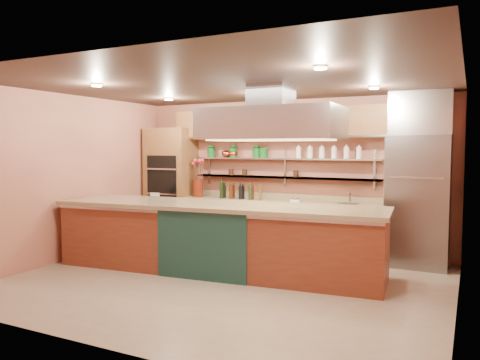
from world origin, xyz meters
The scene contains 21 objects.
floor centered at (0.00, 0.00, -0.01)m, with size 6.00×5.00×0.02m, color gray.
ceiling centered at (0.00, 0.00, 2.80)m, with size 6.00×5.00×0.02m, color black.
wall_back centered at (0.00, 2.50, 1.40)m, with size 6.00×0.04×2.80m, color #A7644F.
wall_front centered at (0.00, -2.50, 1.40)m, with size 6.00×0.04×2.80m, color #A7644F.
wall_left centered at (-3.00, 0.00, 1.40)m, with size 0.04×5.00×2.80m, color #A7644F.
wall_right centered at (3.00, 0.00, 1.40)m, with size 0.04×5.00×2.80m, color #A7644F.
oven_stack centered at (-2.45, 2.18, 1.15)m, with size 0.95×0.64×2.30m, color brown.
refrigerator centered at (2.35, 2.14, 1.05)m, with size 0.95×0.72×2.10m, color slate.
back_counter centered at (-0.05, 2.20, 0.47)m, with size 3.84×0.64×0.93m, color tan.
wall_shelf_lower centered at (-0.05, 2.37, 1.35)m, with size 3.60×0.26×0.03m, color #A9ACB0.
wall_shelf_upper centered at (-0.05, 2.37, 1.70)m, with size 3.60×0.26×0.03m, color #A9ACB0.
upper_cabinets centered at (0.00, 2.32, 2.35)m, with size 4.60×0.36×0.55m, color brown.
range_hood centered at (0.52, 0.42, 2.25)m, with size 2.00×1.00×0.45m, color #A9ACB0.
ceiling_downlights centered at (0.00, 0.20, 2.77)m, with size 4.00×2.80×0.02m, color #FFE5A5.
island centered at (-0.38, 0.42, 0.53)m, with size 5.04×1.09×1.05m, color brown.
flower_vase centered at (-1.78, 2.15, 1.10)m, with size 0.20×0.20×0.35m, color #5A1A0D.
oil_bottle_cluster centered at (-0.81, 2.15, 1.08)m, with size 0.94×0.27×0.30m, color black.
kitchen_scale centered at (0.28, 2.15, 0.98)m, with size 0.16×0.12×0.09m, color white.
bar_faucet centered at (1.24, 2.25, 1.04)m, with size 0.03×0.03×0.23m, color white.
copper_kettle centered at (-1.26, 2.37, 1.79)m, with size 0.18×0.18×0.14m, color #B6492A.
green_canister centered at (-0.45, 2.37, 1.81)m, with size 0.15×0.15×0.18m, color #114F1A.
Camera 1 is at (3.11, -5.80, 1.91)m, focal length 35.00 mm.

